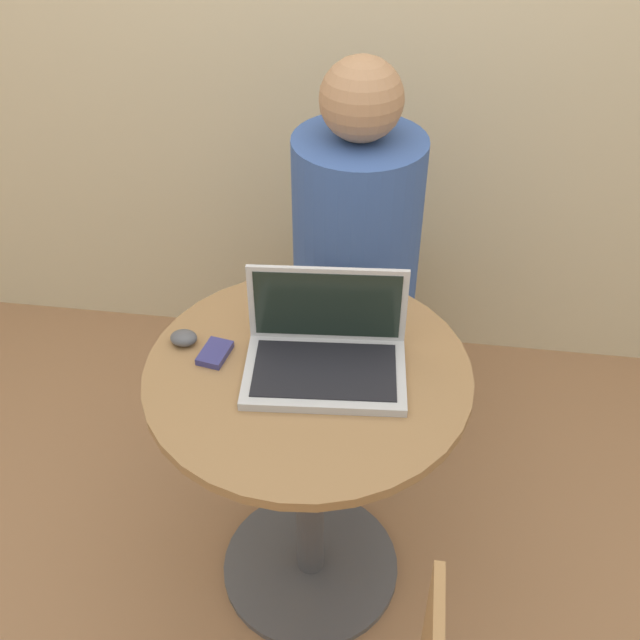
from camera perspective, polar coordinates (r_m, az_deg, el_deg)
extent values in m
plane|color=#9E704C|center=(2.24, -0.72, -18.27)|extent=(12.00, 12.00, 0.00)
cylinder|color=#4C4C51|center=(2.23, -0.72, -18.13)|extent=(0.49, 0.49, 0.02)
cylinder|color=#4C4C51|center=(1.93, -0.81, -12.17)|extent=(0.07, 0.07, 0.72)
cylinder|color=olive|center=(1.65, -0.92, -4.05)|extent=(0.72, 0.72, 0.02)
cube|color=#B7B7BC|center=(1.62, 0.36, -4.12)|extent=(0.36, 0.25, 0.02)
cube|color=black|center=(1.61, 0.37, -3.82)|extent=(0.32, 0.20, 0.00)
cube|color=#B7B7BC|center=(1.63, 0.57, 1.24)|extent=(0.35, 0.04, 0.19)
cube|color=black|center=(1.63, 0.56, 1.11)|extent=(0.32, 0.03, 0.17)
cube|color=navy|center=(1.69, -8.01, -2.50)|extent=(0.07, 0.09, 0.02)
ellipsoid|color=#4C4C51|center=(1.73, -10.34, -1.35)|extent=(0.06, 0.05, 0.03)
cube|color=brown|center=(2.52, 2.35, -2.26)|extent=(0.40, 0.53, 0.45)
cylinder|color=#38569E|center=(2.10, 2.79, 6.20)|extent=(0.36, 0.36, 0.60)
sphere|color=#A87A56|center=(1.91, 3.18, 16.46)|extent=(0.21, 0.21, 0.21)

